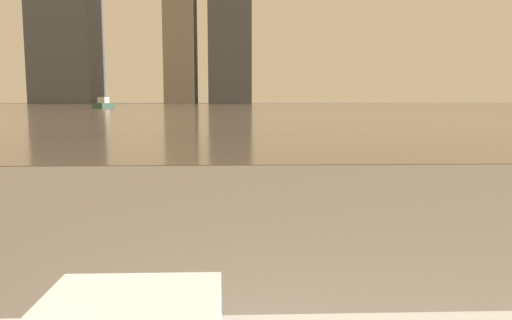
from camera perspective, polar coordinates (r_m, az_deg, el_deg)
name	(u,v)px	position (r m, az deg, el deg)	size (l,w,h in m)	color
harbor_water	(240,107)	(61.83, -1.88, 6.05)	(180.00, 110.00, 0.01)	gray
harbor_boat_2	(104,104)	(56.38, -17.02, 6.11)	(1.61, 3.31, 1.19)	#335647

